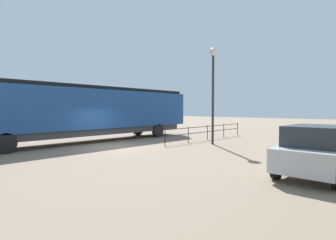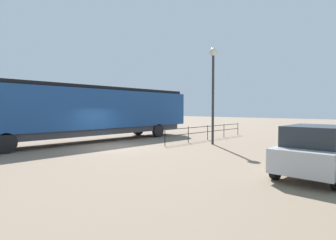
# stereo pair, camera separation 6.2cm
# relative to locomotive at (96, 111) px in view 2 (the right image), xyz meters

# --- Properties ---
(ground_plane) EXTENTS (120.00, 120.00, 0.00)m
(ground_plane) POSITION_rel_locomotive_xyz_m (3.25, -0.88, -2.23)
(ground_plane) COLOR #84705B
(locomotive) EXTENTS (2.85, 17.69, 3.96)m
(locomotive) POSITION_rel_locomotive_xyz_m (0.00, 0.00, 0.00)
(locomotive) COLOR navy
(locomotive) RESTS_ON ground_plane
(parked_car_silver) EXTENTS (1.97, 4.12, 1.78)m
(parked_car_silver) POSITION_rel_locomotive_xyz_m (14.49, -0.31, -1.33)
(parked_car_silver) COLOR #B7B7BC
(parked_car_silver) RESTS_ON ground_plane
(lamp_post) EXTENTS (0.54, 0.54, 6.39)m
(lamp_post) POSITION_rel_locomotive_xyz_m (7.16, 4.39, 2.34)
(lamp_post) COLOR #2D2D2D
(lamp_post) RESTS_ON ground_plane
(platform_fence) EXTENTS (0.05, 9.62, 1.11)m
(platform_fence) POSITION_rel_locomotive_xyz_m (5.37, 6.42, -1.50)
(platform_fence) COLOR black
(platform_fence) RESTS_ON ground_plane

